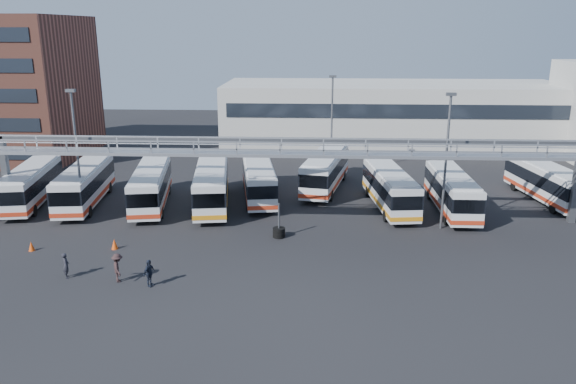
{
  "coord_description": "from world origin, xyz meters",
  "views": [
    {
      "loc": [
        2.49,
        -33.61,
        14.57
      ],
      "look_at": [
        0.46,
        6.0,
        2.99
      ],
      "focal_mm": 35.0,
      "sensor_mm": 36.0,
      "label": 1
    }
  ],
  "objects_px": {
    "cone_right": "(114,244)",
    "tire_stack": "(279,232)",
    "bus_3": "(212,185)",
    "light_pole_back": "(332,121)",
    "bus_1": "(85,184)",
    "light_pole_left": "(77,148)",
    "pedestrian_c": "(118,268)",
    "bus_2": "(151,185)",
    "bus_7": "(452,190)",
    "bus_0": "(31,184)",
    "bus_9": "(546,181)",
    "pedestrian_d": "(149,273)",
    "pedestrian_a": "(66,265)",
    "bus_5": "(326,170)",
    "cone_left": "(31,246)",
    "bus_6": "(390,188)",
    "light_pole_mid": "(446,155)",
    "bus_4": "(259,179)"
  },
  "relations": [
    {
      "from": "bus_6",
      "to": "bus_4",
      "type": "bearing_deg",
      "value": 162.12
    },
    {
      "from": "bus_5",
      "to": "pedestrian_a",
      "type": "xyz_separation_m",
      "value": [
        -15.94,
        -20.43,
        -1.1
      ]
    },
    {
      "from": "light_pole_back",
      "to": "bus_1",
      "type": "distance_m",
      "value": 23.97
    },
    {
      "from": "bus_4",
      "to": "pedestrian_a",
      "type": "xyz_separation_m",
      "value": [
        -10.0,
        -17.06,
        -1.0
      ]
    },
    {
      "from": "bus_2",
      "to": "tire_stack",
      "type": "bearing_deg",
      "value": -41.08
    },
    {
      "from": "light_pole_back",
      "to": "pedestrian_d",
      "type": "distance_m",
      "value": 28.66
    },
    {
      "from": "pedestrian_d",
      "to": "bus_4",
      "type": "bearing_deg",
      "value": 6.37
    },
    {
      "from": "bus_6",
      "to": "bus_7",
      "type": "height_order",
      "value": "bus_6"
    },
    {
      "from": "bus_4",
      "to": "bus_1",
      "type": "bearing_deg",
      "value": -179.39
    },
    {
      "from": "pedestrian_d",
      "to": "pedestrian_a",
      "type": "bearing_deg",
      "value": 101.12
    },
    {
      "from": "bus_2",
      "to": "bus_7",
      "type": "xyz_separation_m",
      "value": [
        25.13,
        -0.13,
        -0.04
      ]
    },
    {
      "from": "light_pole_left",
      "to": "pedestrian_a",
      "type": "distance_m",
      "value": 12.55
    },
    {
      "from": "bus_2",
      "to": "pedestrian_a",
      "type": "xyz_separation_m",
      "value": [
        -1.1,
        -14.43,
        -1.03
      ]
    },
    {
      "from": "bus_0",
      "to": "cone_left",
      "type": "relative_size",
      "value": 16.87
    },
    {
      "from": "light_pole_back",
      "to": "bus_7",
      "type": "relative_size",
      "value": 0.96
    },
    {
      "from": "tire_stack",
      "to": "cone_left",
      "type": "bearing_deg",
      "value": -168.35
    },
    {
      "from": "bus_5",
      "to": "light_pole_mid",
      "type": "bearing_deg",
      "value": -38.95
    },
    {
      "from": "light_pole_back",
      "to": "pedestrian_c",
      "type": "xyz_separation_m",
      "value": [
        -13.22,
        -25.4,
        -4.84
      ]
    },
    {
      "from": "bus_5",
      "to": "bus_9",
      "type": "relative_size",
      "value": 1.07
    },
    {
      "from": "light_pole_mid",
      "to": "pedestrian_d",
      "type": "distance_m",
      "value": 22.61
    },
    {
      "from": "light_pole_left",
      "to": "bus_7",
      "type": "relative_size",
      "value": 0.96
    },
    {
      "from": "light_pole_back",
      "to": "bus_3",
      "type": "height_order",
      "value": "light_pole_back"
    },
    {
      "from": "bus_3",
      "to": "bus_5",
      "type": "xyz_separation_m",
      "value": [
        9.68,
        5.81,
        0.01
      ]
    },
    {
      "from": "cone_right",
      "to": "tire_stack",
      "type": "xyz_separation_m",
      "value": [
        11.13,
        2.83,
        0.08
      ]
    },
    {
      "from": "pedestrian_a",
      "to": "bus_2",
      "type": "bearing_deg",
      "value": -28.57
    },
    {
      "from": "bus_0",
      "to": "pedestrian_c",
      "type": "relative_size",
      "value": 6.22
    },
    {
      "from": "pedestrian_c",
      "to": "tire_stack",
      "type": "relative_size",
      "value": 0.69
    },
    {
      "from": "light_pole_mid",
      "to": "light_pole_back",
      "type": "height_order",
      "value": "same"
    },
    {
      "from": "bus_1",
      "to": "pedestrian_c",
      "type": "bearing_deg",
      "value": -69.02
    },
    {
      "from": "bus_2",
      "to": "cone_left",
      "type": "distance_m",
      "value": 11.75
    },
    {
      "from": "bus_4",
      "to": "tire_stack",
      "type": "bearing_deg",
      "value": -85.02
    },
    {
      "from": "light_pole_mid",
      "to": "cone_left",
      "type": "height_order",
      "value": "light_pole_mid"
    },
    {
      "from": "light_pole_left",
      "to": "pedestrian_c",
      "type": "xyz_separation_m",
      "value": [
        6.78,
        -11.4,
        -4.84
      ]
    },
    {
      "from": "bus_0",
      "to": "bus_7",
      "type": "height_order",
      "value": "bus_0"
    },
    {
      "from": "bus_4",
      "to": "bus_7",
      "type": "distance_m",
      "value": 16.47
    },
    {
      "from": "bus_0",
      "to": "bus_7",
      "type": "distance_m",
      "value": 35.51
    },
    {
      "from": "bus_5",
      "to": "pedestrian_a",
      "type": "height_order",
      "value": "bus_5"
    },
    {
      "from": "bus_3",
      "to": "pedestrian_d",
      "type": "distance_m",
      "value": 15.59
    },
    {
      "from": "pedestrian_c",
      "to": "cone_left",
      "type": "xyz_separation_m",
      "value": [
        -7.59,
        4.46,
        -0.56
      ]
    },
    {
      "from": "bus_1",
      "to": "tire_stack",
      "type": "xyz_separation_m",
      "value": [
        17.07,
        -6.99,
        -1.42
      ]
    },
    {
      "from": "bus_1",
      "to": "bus_3",
      "type": "height_order",
      "value": "bus_3"
    },
    {
      "from": "bus_1",
      "to": "cone_right",
      "type": "height_order",
      "value": "bus_1"
    },
    {
      "from": "bus_6",
      "to": "bus_1",
      "type": "bearing_deg",
      "value": 173.95
    },
    {
      "from": "cone_left",
      "to": "bus_1",
      "type": "bearing_deg",
      "value": 92.14
    },
    {
      "from": "pedestrian_a",
      "to": "pedestrian_d",
      "type": "xyz_separation_m",
      "value": [
        5.38,
        -0.92,
        0.03
      ]
    },
    {
      "from": "bus_6",
      "to": "light_pole_mid",
      "type": "bearing_deg",
      "value": -62.66
    },
    {
      "from": "cone_right",
      "to": "bus_3",
      "type": "bearing_deg",
      "value": 63.43
    },
    {
      "from": "bus_9",
      "to": "pedestrian_d",
      "type": "distance_m",
      "value": 35.04
    },
    {
      "from": "cone_right",
      "to": "bus_1",
      "type": "bearing_deg",
      "value": 121.15
    },
    {
      "from": "light_pole_left",
      "to": "pedestrian_c",
      "type": "bearing_deg",
      "value": -59.24
    }
  ]
}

